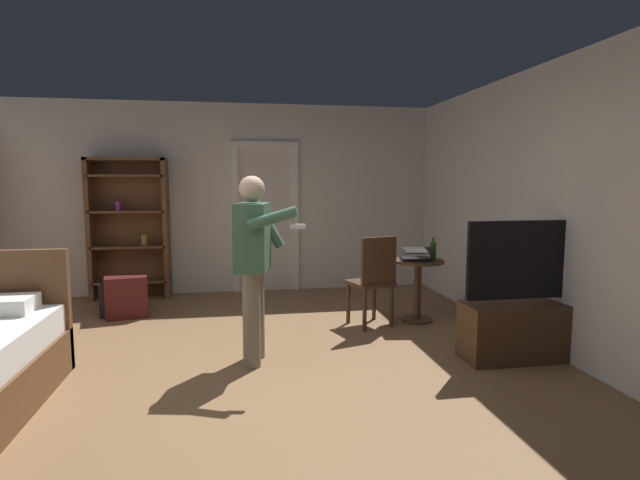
{
  "coord_description": "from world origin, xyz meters",
  "views": [
    {
      "loc": [
        0.13,
        -3.9,
        1.56
      ],
      "look_at": [
        0.87,
        0.45,
        1.05
      ],
      "focal_mm": 28.13,
      "sensor_mm": 36.0,
      "label": 1
    }
  ],
  "objects_px": {
    "bookshelf": "(129,223)",
    "suitcase_dark": "(126,297)",
    "wooden_chair": "(374,277)",
    "side_table": "(418,280)",
    "bottle_on_table": "(433,251)",
    "suitcase_small": "(124,298)",
    "tv_flatscreen": "(527,319)",
    "laptop": "(417,256)",
    "person_blue_shirt": "(254,257)"
  },
  "relations": [
    {
      "from": "bookshelf",
      "to": "suitcase_dark",
      "type": "xyz_separation_m",
      "value": [
        0.13,
        -1.02,
        -0.77
      ]
    },
    {
      "from": "bookshelf",
      "to": "wooden_chair",
      "type": "height_order",
      "value": "bookshelf"
    },
    {
      "from": "side_table",
      "to": "bottle_on_table",
      "type": "xyz_separation_m",
      "value": [
        0.14,
        -0.08,
        0.34
      ]
    },
    {
      "from": "side_table",
      "to": "suitcase_small",
      "type": "height_order",
      "value": "side_table"
    },
    {
      "from": "side_table",
      "to": "tv_flatscreen",
      "type": "bearing_deg",
      "value": -68.54
    },
    {
      "from": "laptop",
      "to": "bottle_on_table",
      "type": "xyz_separation_m",
      "value": [
        0.18,
        -0.04,
        0.05
      ]
    },
    {
      "from": "person_blue_shirt",
      "to": "suitcase_small",
      "type": "xyz_separation_m",
      "value": [
        -1.46,
        1.83,
        -0.73
      ]
    },
    {
      "from": "side_table",
      "to": "bookshelf",
      "type": "bearing_deg",
      "value": 152.64
    },
    {
      "from": "laptop",
      "to": "wooden_chair",
      "type": "relative_size",
      "value": 0.37
    },
    {
      "from": "wooden_chair",
      "to": "suitcase_dark",
      "type": "relative_size",
      "value": 2.06
    },
    {
      "from": "tv_flatscreen",
      "to": "suitcase_dark",
      "type": "xyz_separation_m",
      "value": [
        -3.79,
        2.06,
        -0.12
      ]
    },
    {
      "from": "side_table",
      "to": "laptop",
      "type": "relative_size",
      "value": 1.91
    },
    {
      "from": "bookshelf",
      "to": "laptop",
      "type": "bearing_deg",
      "value": -28.18
    },
    {
      "from": "tv_flatscreen",
      "to": "side_table",
      "type": "height_order",
      "value": "tv_flatscreen"
    },
    {
      "from": "tv_flatscreen",
      "to": "side_table",
      "type": "relative_size",
      "value": 1.77
    },
    {
      "from": "person_blue_shirt",
      "to": "suitcase_dark",
      "type": "distance_m",
      "value": 2.34
    },
    {
      "from": "laptop",
      "to": "person_blue_shirt",
      "type": "distance_m",
      "value": 2.06
    },
    {
      "from": "side_table",
      "to": "suitcase_dark",
      "type": "bearing_deg",
      "value": 167.23
    },
    {
      "from": "side_table",
      "to": "person_blue_shirt",
      "type": "bearing_deg",
      "value": -151.9
    },
    {
      "from": "bookshelf",
      "to": "laptop",
      "type": "distance_m",
      "value": 3.83
    },
    {
      "from": "bookshelf",
      "to": "wooden_chair",
      "type": "bearing_deg",
      "value": -33.62
    },
    {
      "from": "bookshelf",
      "to": "bottle_on_table",
      "type": "distance_m",
      "value": 4.0
    },
    {
      "from": "wooden_chair",
      "to": "bookshelf",
      "type": "bearing_deg",
      "value": 146.38
    },
    {
      "from": "side_table",
      "to": "wooden_chair",
      "type": "relative_size",
      "value": 0.71
    },
    {
      "from": "tv_flatscreen",
      "to": "suitcase_small",
      "type": "bearing_deg",
      "value": 150.71
    },
    {
      "from": "bookshelf",
      "to": "suitcase_dark",
      "type": "relative_size",
      "value": 3.92
    },
    {
      "from": "bottle_on_table",
      "to": "suitcase_small",
      "type": "distance_m",
      "value": 3.63
    },
    {
      "from": "tv_flatscreen",
      "to": "laptop",
      "type": "distance_m",
      "value": 1.44
    },
    {
      "from": "person_blue_shirt",
      "to": "suitcase_dark",
      "type": "height_order",
      "value": "person_blue_shirt"
    },
    {
      "from": "tv_flatscreen",
      "to": "bottle_on_table",
      "type": "bearing_deg",
      "value": 106.98
    },
    {
      "from": "wooden_chair",
      "to": "suitcase_dark",
      "type": "height_order",
      "value": "wooden_chair"
    },
    {
      "from": "laptop",
      "to": "suitcase_dark",
      "type": "height_order",
      "value": "laptop"
    },
    {
      "from": "suitcase_dark",
      "to": "suitcase_small",
      "type": "height_order",
      "value": "suitcase_dark"
    },
    {
      "from": "bookshelf",
      "to": "laptop",
      "type": "relative_size",
      "value": 5.13
    },
    {
      "from": "person_blue_shirt",
      "to": "suitcase_dark",
      "type": "xyz_separation_m",
      "value": [
        -1.42,
        1.73,
        -0.69
      ]
    },
    {
      "from": "wooden_chair",
      "to": "suitcase_small",
      "type": "xyz_separation_m",
      "value": [
        -2.77,
        0.97,
        -0.35
      ]
    },
    {
      "from": "bookshelf",
      "to": "tv_flatscreen",
      "type": "distance_m",
      "value": 5.03
    },
    {
      "from": "side_table",
      "to": "laptop",
      "type": "distance_m",
      "value": 0.29
    },
    {
      "from": "bookshelf",
      "to": "tv_flatscreen",
      "type": "height_order",
      "value": "bookshelf"
    },
    {
      "from": "suitcase_dark",
      "to": "suitcase_small",
      "type": "bearing_deg",
      "value": 104.99
    },
    {
      "from": "wooden_chair",
      "to": "bottle_on_table",
      "type": "bearing_deg",
      "value": 4.6
    },
    {
      "from": "bookshelf",
      "to": "bottle_on_table",
      "type": "relative_size",
      "value": 7.41
    },
    {
      "from": "tv_flatscreen",
      "to": "person_blue_shirt",
      "type": "xyz_separation_m",
      "value": [
        -2.37,
        0.33,
        0.57
      ]
    },
    {
      "from": "bottle_on_table",
      "to": "suitcase_dark",
      "type": "height_order",
      "value": "bottle_on_table"
    },
    {
      "from": "laptop",
      "to": "person_blue_shirt",
      "type": "relative_size",
      "value": 0.23
    },
    {
      "from": "person_blue_shirt",
      "to": "suitcase_small",
      "type": "distance_m",
      "value": 2.45
    },
    {
      "from": "suitcase_small",
      "to": "bookshelf",
      "type": "bearing_deg",
      "value": 100.07
    },
    {
      "from": "tv_flatscreen",
      "to": "suitcase_small",
      "type": "height_order",
      "value": "tv_flatscreen"
    },
    {
      "from": "suitcase_dark",
      "to": "person_blue_shirt",
      "type": "bearing_deg",
      "value": -62.72
    },
    {
      "from": "laptop",
      "to": "suitcase_dark",
      "type": "xyz_separation_m",
      "value": [
        -3.24,
        0.78,
        -0.51
      ]
    }
  ]
}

